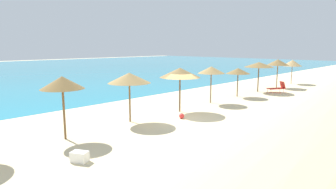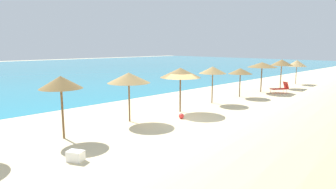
{
  "view_description": "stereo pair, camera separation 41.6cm",
  "coord_description": "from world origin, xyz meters",
  "views": [
    {
      "loc": [
        -12.99,
        -11.11,
        4.23
      ],
      "look_at": [
        -0.31,
        0.98,
        1.3
      ],
      "focal_mm": 31.22,
      "sensor_mm": 36.0,
      "label": 1
    },
    {
      "loc": [
        -12.7,
        -11.41,
        4.23
      ],
      "look_at": [
        -0.31,
        0.98,
        1.3
      ],
      "focal_mm": 31.22,
      "sensor_mm": 36.0,
      "label": 2
    }
  ],
  "objects": [
    {
      "name": "lounge_chair_1",
      "position": [
        13.11,
        -0.1,
        0.45
      ],
      "size": [
        1.68,
        1.4,
        1.01
      ],
      "rotation": [
        0.0,
        0.0,
        1.0
      ],
      "color": "red",
      "rests_on": "ground_plane"
    },
    {
      "name": "beach_umbrella_5",
      "position": [
        0.97,
        1.15,
        2.54
      ],
      "size": [
        2.61,
        2.61,
        2.86
      ],
      "color": "brown",
      "rests_on": "ground_plane"
    },
    {
      "name": "beach_ball",
      "position": [
        -0.33,
        -0.15,
        0.16
      ],
      "size": [
        0.32,
        0.32,
        0.32
      ],
      "primitive_type": "sphere",
      "color": "red",
      "rests_on": "ground_plane"
    },
    {
      "name": "beach_umbrella_3",
      "position": [
        -6.91,
        1.2,
        2.6
      ],
      "size": [
        1.94,
        1.94,
        2.9
      ],
      "color": "brown",
      "rests_on": "ground_plane"
    },
    {
      "name": "beach_umbrella_6",
      "position": [
        4.79,
        1.43,
        2.47
      ],
      "size": [
        2.02,
        2.02,
        2.74
      ],
      "color": "brown",
      "rests_on": "ground_plane"
    },
    {
      "name": "beach_umbrella_10",
      "position": [
        20.42,
        1.45,
        2.33
      ],
      "size": [
        2.06,
        2.06,
        2.68
      ],
      "color": "brown",
      "rests_on": "ground_plane"
    },
    {
      "name": "ground_plane",
      "position": [
        0.0,
        0.0,
        0.0
      ],
      "size": [
        160.0,
        160.0,
        0.0
      ],
      "primitive_type": "plane",
      "color": "beige"
    },
    {
      "name": "cooler_box",
      "position": [
        -7.85,
        -1.7,
        0.2
      ],
      "size": [
        0.63,
        0.71,
        0.39
      ],
      "primitive_type": "cube",
      "rotation": [
        0.0,
        0.0,
        2.05
      ],
      "color": "white",
      "rests_on": "ground_plane"
    },
    {
      "name": "beach_umbrella_7",
      "position": [
        8.65,
        1.44,
        2.16
      ],
      "size": [
        1.99,
        1.99,
        2.41
      ],
      "color": "brown",
      "rests_on": "ground_plane"
    },
    {
      "name": "beach_umbrella_4",
      "position": [
        -2.87,
        1.5,
        2.48
      ],
      "size": [
        2.38,
        2.38,
        2.77
      ],
      "color": "brown",
      "rests_on": "ground_plane"
    },
    {
      "name": "beach_umbrella_8",
      "position": [
        12.34,
        1.44,
        2.51
      ],
      "size": [
        2.68,
        2.68,
        2.76
      ],
      "color": "brown",
      "rests_on": "ground_plane"
    },
    {
      "name": "beach_umbrella_9",
      "position": [
        16.28,
        1.35,
        2.57
      ],
      "size": [
        2.19,
        2.19,
        2.89
      ],
      "color": "brown",
      "rests_on": "ground_plane"
    }
  ]
}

